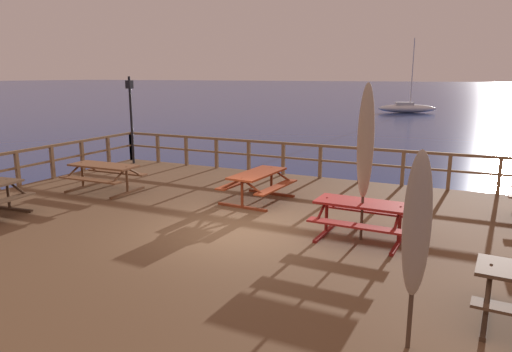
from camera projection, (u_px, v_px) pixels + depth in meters
ground_plane at (239, 260)px, 10.19m from camera, size 600.00×600.00×0.00m
wooden_deck at (239, 244)px, 10.12m from camera, size 15.63×11.60×0.70m
railing_waterside_far at (320, 156)px, 14.87m from camera, size 15.43×0.10×1.09m
picnic_table_back_left at (362, 212)px, 9.34m from camera, size 1.88×1.45×0.78m
picnic_table_front_left at (258, 180)px, 12.18m from camera, size 1.53×2.02×0.78m
picnic_table_mid_right at (104, 172)px, 13.24m from camera, size 2.02×1.44×0.78m
patio_umbrella_short_front at (366, 142)px, 8.98m from camera, size 0.32×0.32×3.12m
patio_umbrella_tall_back_left at (417, 226)px, 5.35m from camera, size 0.32×0.32×2.45m
lamp_post_hooked at (131, 107)px, 16.90m from camera, size 0.50×0.56×3.20m
sailboat_distant at (407, 108)px, 49.72m from camera, size 6.21×3.63×7.72m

